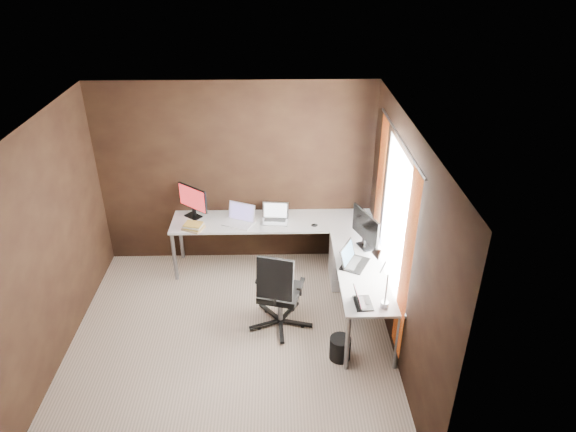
{
  "coord_description": "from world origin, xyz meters",
  "views": [
    {
      "loc": [
        0.54,
        -4.36,
        4.04
      ],
      "look_at": [
        0.66,
        0.95,
        1.1
      ],
      "focal_mm": 32.0,
      "sensor_mm": 36.0,
      "label": 1
    }
  ],
  "objects_px": {
    "laptop_black_small": "(361,301)",
    "desk_lamp": "(380,272)",
    "laptop_black_big": "(352,260)",
    "drawer_pedestal": "(347,262)",
    "book_stack": "(193,226)",
    "monitor_left": "(193,200)",
    "laptop_white": "(240,219)",
    "laptop_silver": "(275,217)",
    "office_chair": "(279,305)",
    "monitor_right": "(366,228)",
    "wastebasket": "(340,348)"
  },
  "relations": [
    {
      "from": "laptop_black_big",
      "to": "wastebasket",
      "type": "bearing_deg",
      "value": -166.9
    },
    {
      "from": "laptop_black_big",
      "to": "laptop_black_small",
      "type": "relative_size",
      "value": 1.68
    },
    {
      "from": "laptop_black_big",
      "to": "book_stack",
      "type": "xyz_separation_m",
      "value": [
        -1.92,
        0.83,
        -0.01
      ]
    },
    {
      "from": "book_stack",
      "to": "drawer_pedestal",
      "type": "bearing_deg",
      "value": -4.36
    },
    {
      "from": "laptop_white",
      "to": "wastebasket",
      "type": "xyz_separation_m",
      "value": [
        1.15,
        -1.7,
        -0.65
      ]
    },
    {
      "from": "monitor_right",
      "to": "book_stack",
      "type": "distance_m",
      "value": 2.17
    },
    {
      "from": "laptop_black_small",
      "to": "office_chair",
      "type": "bearing_deg",
      "value": 53.26
    },
    {
      "from": "drawer_pedestal",
      "to": "wastebasket",
      "type": "distance_m",
      "value": 1.43
    },
    {
      "from": "monitor_left",
      "to": "laptop_black_big",
      "type": "xyz_separation_m",
      "value": [
        1.95,
        -1.17,
        -0.19
      ]
    },
    {
      "from": "desk_lamp",
      "to": "wastebasket",
      "type": "distance_m",
      "value": 1.05
    },
    {
      "from": "book_stack",
      "to": "desk_lamp",
      "type": "relative_size",
      "value": 0.5
    },
    {
      "from": "laptop_black_big",
      "to": "desk_lamp",
      "type": "bearing_deg",
      "value": -139.77
    },
    {
      "from": "laptop_black_small",
      "to": "desk_lamp",
      "type": "relative_size",
      "value": 0.42
    },
    {
      "from": "drawer_pedestal",
      "to": "laptop_silver",
      "type": "bearing_deg",
      "value": 159.28
    },
    {
      "from": "laptop_black_small",
      "to": "book_stack",
      "type": "distance_m",
      "value": 2.46
    },
    {
      "from": "desk_lamp",
      "to": "office_chair",
      "type": "bearing_deg",
      "value": 156.84
    },
    {
      "from": "monitor_right",
      "to": "wastebasket",
      "type": "relative_size",
      "value": 2.05
    },
    {
      "from": "book_stack",
      "to": "office_chair",
      "type": "xyz_separation_m",
      "value": [
        1.08,
        -1.01,
        -0.47
      ]
    },
    {
      "from": "monitor_right",
      "to": "laptop_black_big",
      "type": "xyz_separation_m",
      "value": [
        -0.19,
        -0.35,
        -0.21
      ]
    },
    {
      "from": "monitor_right",
      "to": "laptop_black_big",
      "type": "height_order",
      "value": "monitor_right"
    },
    {
      "from": "drawer_pedestal",
      "to": "laptop_white",
      "type": "height_order",
      "value": "laptop_white"
    },
    {
      "from": "monitor_right",
      "to": "office_chair",
      "type": "xyz_separation_m",
      "value": [
        -1.03,
        -0.53,
        -0.69
      ]
    },
    {
      "from": "laptop_white",
      "to": "laptop_black_big",
      "type": "relative_size",
      "value": 1.02
    },
    {
      "from": "laptop_black_small",
      "to": "laptop_black_big",
      "type": "bearing_deg",
      "value": -4.06
    },
    {
      "from": "laptop_black_big",
      "to": "laptop_white",
      "type": "bearing_deg",
      "value": 81.27
    },
    {
      "from": "drawer_pedestal",
      "to": "laptop_silver",
      "type": "relative_size",
      "value": 1.65
    },
    {
      "from": "laptop_black_small",
      "to": "monitor_left",
      "type": "bearing_deg",
      "value": 42.23
    },
    {
      "from": "book_stack",
      "to": "office_chair",
      "type": "relative_size",
      "value": 0.3
    },
    {
      "from": "laptop_black_big",
      "to": "wastebasket",
      "type": "relative_size",
      "value": 1.64
    },
    {
      "from": "monitor_right",
      "to": "book_stack",
      "type": "height_order",
      "value": "monitor_right"
    },
    {
      "from": "laptop_silver",
      "to": "drawer_pedestal",
      "type": "bearing_deg",
      "value": -15.1
    },
    {
      "from": "drawer_pedestal",
      "to": "book_stack",
      "type": "distance_m",
      "value": 2.03
    },
    {
      "from": "desk_lamp",
      "to": "office_chair",
      "type": "relative_size",
      "value": 0.6
    },
    {
      "from": "laptop_silver",
      "to": "office_chair",
      "type": "xyz_separation_m",
      "value": [
        0.04,
        -1.21,
        -0.48
      ]
    },
    {
      "from": "laptop_silver",
      "to": "laptop_black_big",
      "type": "xyz_separation_m",
      "value": [
        0.88,
        -1.03,
        0.0
      ]
    },
    {
      "from": "drawer_pedestal",
      "to": "laptop_silver",
      "type": "height_order",
      "value": "laptop_silver"
    },
    {
      "from": "wastebasket",
      "to": "monitor_left",
      "type": "bearing_deg",
      "value": 133.05
    },
    {
      "from": "monitor_right",
      "to": "office_chair",
      "type": "height_order",
      "value": "monitor_right"
    },
    {
      "from": "laptop_black_big",
      "to": "office_chair",
      "type": "distance_m",
      "value": 0.98
    },
    {
      "from": "drawer_pedestal",
      "to": "laptop_white",
      "type": "relative_size",
      "value": 1.35
    },
    {
      "from": "wastebasket",
      "to": "laptop_black_big",
      "type": "bearing_deg",
      "value": 75.5
    },
    {
      "from": "laptop_silver",
      "to": "wastebasket",
      "type": "height_order",
      "value": "laptop_silver"
    },
    {
      "from": "laptop_white",
      "to": "monitor_left",
      "type": "bearing_deg",
      "value": -172.83
    },
    {
      "from": "monitor_left",
      "to": "book_stack",
      "type": "height_order",
      "value": "monitor_left"
    },
    {
      "from": "drawer_pedestal",
      "to": "monitor_left",
      "type": "height_order",
      "value": "monitor_left"
    },
    {
      "from": "monitor_right",
      "to": "desk_lamp",
      "type": "xyz_separation_m",
      "value": [
        -0.03,
        -1.06,
        0.12
      ]
    },
    {
      "from": "laptop_black_small",
      "to": "drawer_pedestal",
      "type": "bearing_deg",
      "value": -5.85
    },
    {
      "from": "laptop_white",
      "to": "laptop_black_small",
      "type": "distance_m",
      "value": 2.16
    },
    {
      "from": "laptop_black_big",
      "to": "desk_lamp",
      "type": "height_order",
      "value": "desk_lamp"
    },
    {
      "from": "laptop_black_small",
      "to": "monitor_right",
      "type": "bearing_deg",
      "value": -14.07
    }
  ]
}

